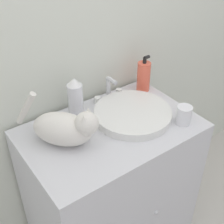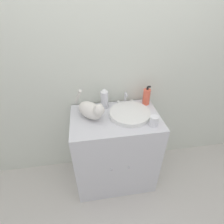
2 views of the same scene
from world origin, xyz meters
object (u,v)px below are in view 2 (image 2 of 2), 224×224
Objects in this scene: spray_bottle at (104,98)px; cup at (154,121)px; cat at (91,110)px; soap_bottle at (146,97)px.

spray_bottle is 2.29× the size of cup.
spray_bottle is at bearing 137.68° from cup.
cup is (0.39, -0.35, -0.06)m from spray_bottle.
cat is 3.67× the size of cup.
soap_bottle is 2.22× the size of cup.
cat is at bearing -132.42° from spray_bottle.
cat is at bearing -165.25° from soap_bottle.
cat is at bearing 159.16° from cup.
cat reaches higher than cup.
cat is 0.56m from cup.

